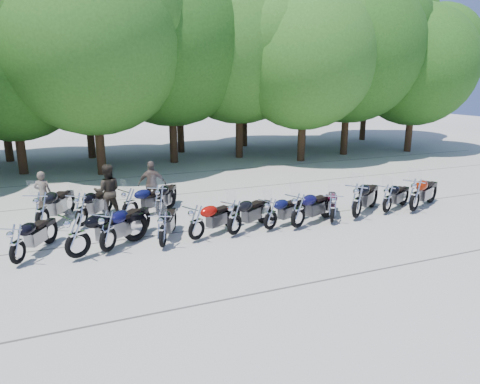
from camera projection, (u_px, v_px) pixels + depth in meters
name	position (u px, v px, depth m)	size (l,w,h in m)	color
ground	(259.00, 240.00, 12.67)	(90.00, 90.00, 0.00)	gray
tree_2	(10.00, 64.00, 20.27)	(7.31, 7.31, 8.97)	#3A2614
tree_3	(91.00, 42.00, 19.89)	(8.70, 8.70, 10.67)	#3A2614
tree_4	(169.00, 41.00, 22.94)	(9.13, 9.13, 11.20)	#3A2614
tree_5	(239.00, 44.00, 24.52)	(9.04, 9.04, 11.10)	#3A2614
tree_6	(304.00, 57.00, 23.62)	(8.00, 8.00, 9.82)	#3A2614
tree_7	(350.00, 49.00, 25.65)	(8.79, 8.79, 10.79)	#3A2614
tree_8	(416.00, 66.00, 27.02)	(7.53, 7.53, 9.25)	#3A2614
tree_11	(84.00, 64.00, 24.69)	(7.56, 7.56, 9.28)	#3A2614
tree_12	(178.00, 61.00, 26.66)	(7.88, 7.88, 9.67)	#3A2614
tree_13	(244.00, 58.00, 29.24)	(8.31, 8.31, 10.20)	#3A2614
tree_14	(305.00, 62.00, 29.48)	(8.02, 8.02, 9.84)	#3A2614
tree_15	(369.00, 47.00, 32.13)	(9.67, 9.67, 11.86)	#3A2614
motorcycle_0	(16.00, 243.00, 10.75)	(0.66, 2.17, 1.23)	black
motorcycle_1	(77.00, 235.00, 11.06)	(0.77, 2.52, 1.43)	black
motorcycle_2	(107.00, 230.00, 11.50)	(0.73, 2.38, 1.35)	black
motorcycle_3	(162.00, 229.00, 11.84)	(0.64, 2.11, 1.19)	black
motorcycle_4	(196.00, 222.00, 12.37)	(0.67, 2.19, 1.24)	#9A0A05
motorcycle_5	(235.00, 217.00, 12.77)	(0.69, 2.25, 1.27)	black
motorcycle_6	(271.00, 213.00, 13.25)	(0.64, 2.09, 1.18)	#0B0E34
motorcycle_7	(298.00, 210.00, 13.37)	(0.71, 2.33, 1.32)	black
motorcycle_8	(333.00, 207.00, 13.92)	(0.63, 2.06, 1.17)	#40081E
motorcycle_9	(358.00, 200.00, 14.30)	(0.76, 2.49, 1.41)	black
motorcycle_10	(388.00, 198.00, 14.95)	(0.64, 2.12, 1.20)	black
motorcycle_11	(415.00, 194.00, 15.05)	(0.75, 2.47, 1.39)	maroon
motorcycle_12	(41.00, 210.00, 13.14)	(0.77, 2.53, 1.43)	black
motorcycle_13	(81.00, 209.00, 13.51)	(0.70, 2.29, 1.29)	black
motorcycle_14	(130.00, 202.00, 14.34)	(0.66, 2.17, 1.22)	#0D103B
motorcycle_15	(160.00, 200.00, 14.61)	(0.68, 2.24, 1.26)	black
rider_0	(43.00, 194.00, 14.71)	(0.58, 0.38, 1.59)	brown
rider_1	(108.00, 191.00, 14.52)	(0.90, 0.70, 1.86)	#2A241C
rider_2	(152.00, 184.00, 15.76)	(1.01, 0.42, 1.73)	brown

